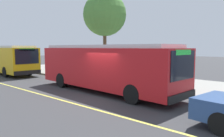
{
  "coord_description": "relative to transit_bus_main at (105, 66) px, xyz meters",
  "views": [
    {
      "loc": [
        8.52,
        -8.84,
        2.8
      ],
      "look_at": [
        -0.33,
        0.9,
        1.52
      ],
      "focal_mm": 35.15,
      "sensor_mm": 36.0,
      "label": 1
    }
  ],
  "objects": [
    {
      "name": "lane_stripe_center",
      "position": [
        1.06,
        -3.21,
        -1.61
      ],
      "size": [
        36.0,
        0.14,
        0.01
      ],
      "primitive_type": "cube",
      "color": "#E0D64C",
      "rests_on": "ground_plane"
    },
    {
      "name": "transit_bus_second",
      "position": [
        -14.87,
        -0.21,
        0.0
      ],
      "size": [
        11.35,
        2.96,
        2.95
      ],
      "color": "gold",
      "rests_on": "ground_plane"
    },
    {
      "name": "pedestrian_commuter",
      "position": [
        -3.08,
        2.89,
        -0.5
      ],
      "size": [
        0.24,
        0.4,
        1.69
      ],
      "color": "#282D47",
      "rests_on": "sidewalk_curb"
    },
    {
      "name": "street_tree_near_shelter",
      "position": [
        -6.29,
        6.51,
        4.51
      ],
      "size": [
        4.42,
        4.42,
        8.21
      ],
      "color": "brown",
      "rests_on": "sidewalk_curb"
    },
    {
      "name": "transit_bus_main",
      "position": [
        0.0,
        0.0,
        0.0
      ],
      "size": [
        10.8,
        3.14,
        2.95
      ],
      "color": "red",
      "rests_on": "ground_plane"
    },
    {
      "name": "route_sign_post",
      "position": [
        1.19,
        2.36,
        0.34
      ],
      "size": [
        0.44,
        0.08,
        2.8
      ],
      "color": "#333338",
      "rests_on": "sidewalk_curb"
    },
    {
      "name": "bus_shelter",
      "position": [
        -1.73,
        4.58,
        0.3
      ],
      "size": [
        2.9,
        1.6,
        2.48
      ],
      "color": "#333338",
      "rests_on": "sidewalk_curb"
    },
    {
      "name": "sidewalk_curb",
      "position": [
        1.06,
        4.99,
        -1.54
      ],
      "size": [
        44.0,
        6.4,
        0.15
      ],
      "primitive_type": "cube",
      "color": "gray",
      "rests_on": "ground_plane"
    },
    {
      "name": "ground_plane",
      "position": [
        1.06,
        -1.01,
        -1.62
      ],
      "size": [
        120.0,
        120.0,
        0.0
      ],
      "primitive_type": "plane",
      "color": "#38383A"
    },
    {
      "name": "waiting_bench",
      "position": [
        -1.36,
        4.59,
        -0.98
      ],
      "size": [
        1.6,
        0.48,
        0.95
      ],
      "color": "brown",
      "rests_on": "sidewalk_curb"
    }
  ]
}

